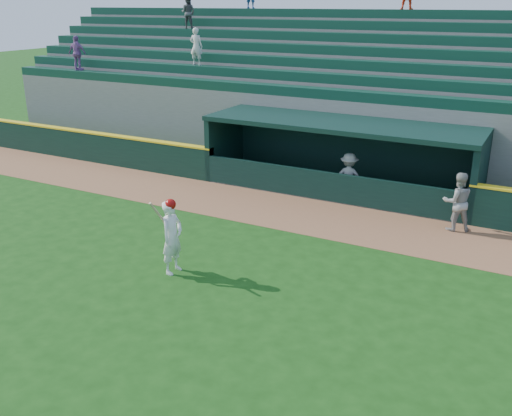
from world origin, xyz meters
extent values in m
plane|color=#164110|center=(0.00, 0.00, 0.00)|extent=(120.00, 120.00, 0.00)
cube|color=brown|center=(0.00, 4.90, 0.01)|extent=(40.00, 3.00, 0.01)
cube|color=black|center=(-12.25, 6.55, 0.60)|extent=(15.50, 0.30, 1.20)
cube|color=yellow|center=(-12.25, 6.55, 1.23)|extent=(15.50, 0.32, 0.06)
imported|color=#979692|center=(4.30, 5.85, 0.87)|extent=(1.05, 0.96, 1.74)
imported|color=#9C9C97|center=(0.63, 6.94, 0.80)|extent=(1.14, 0.81, 1.60)
cube|color=slate|center=(0.00, 7.70, 0.02)|extent=(9.00, 2.60, 0.04)
cube|color=black|center=(-4.60, 7.70, 1.15)|extent=(0.20, 2.60, 2.30)
cube|color=black|center=(4.60, 7.70, 1.15)|extent=(0.20, 2.60, 2.30)
cube|color=black|center=(0.00, 9.00, 1.15)|extent=(9.40, 0.20, 2.30)
cube|color=black|center=(0.00, 7.70, 2.38)|extent=(9.40, 2.80, 0.16)
cube|color=black|center=(0.00, 6.48, 0.50)|extent=(9.00, 0.16, 1.00)
cube|color=brown|center=(0.00, 8.50, 0.25)|extent=(8.40, 0.45, 0.10)
cube|color=slate|center=(0.00, 9.53, 1.46)|extent=(34.00, 0.85, 2.91)
cube|color=#0F3828|center=(0.00, 9.41, 3.09)|extent=(34.00, 0.60, 0.36)
cube|color=slate|center=(0.00, 10.38, 1.68)|extent=(34.00, 0.85, 3.36)
cube|color=#0F3828|center=(0.00, 10.26, 3.54)|extent=(34.00, 0.60, 0.36)
cube|color=slate|center=(0.00, 11.22, 1.91)|extent=(34.00, 0.85, 3.81)
cube|color=#0F3828|center=(0.00, 11.11, 3.99)|extent=(34.00, 0.60, 0.36)
cube|color=slate|center=(0.00, 12.07, 2.13)|extent=(34.00, 0.85, 4.26)
cube|color=#0F3828|center=(0.00, 11.96, 4.44)|extent=(34.00, 0.60, 0.36)
cube|color=slate|center=(0.00, 12.93, 2.35)|extent=(34.00, 0.85, 4.71)
cube|color=#0F3828|center=(0.00, 12.81, 4.89)|extent=(34.00, 0.60, 0.36)
cube|color=slate|center=(0.00, 13.78, 2.58)|extent=(34.00, 0.85, 5.16)
cube|color=#0F3828|center=(0.00, 13.66, 5.34)|extent=(34.00, 0.60, 0.36)
cube|color=slate|center=(0.00, 14.62, 2.80)|extent=(34.00, 0.85, 5.61)
cube|color=#0F3828|center=(0.00, 14.51, 5.79)|extent=(34.00, 0.60, 0.36)
cube|color=slate|center=(0.00, 15.20, 2.80)|extent=(34.50, 0.30, 5.61)
imported|color=#484848|center=(-9.63, 12.83, 5.79)|extent=(0.77, 0.63, 1.43)
imported|color=#965FA4|center=(-13.53, 9.43, 4.05)|extent=(0.94, 0.46, 1.55)
imported|color=silver|center=(-7.52, 10.28, 4.49)|extent=(0.60, 0.43, 1.54)
imported|color=white|center=(-1.30, -0.27, 0.92)|extent=(0.45, 0.67, 1.84)
sphere|color=#A60C09|center=(-1.30, -0.27, 1.77)|extent=(0.27, 0.27, 0.27)
cylinder|color=tan|center=(-1.48, -0.49, 1.54)|extent=(0.22, 0.50, 0.76)
camera|label=1|loc=(6.50, -10.51, 6.31)|focal=40.00mm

